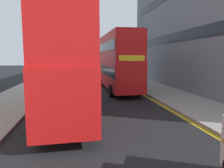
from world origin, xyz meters
name	(u,v)px	position (x,y,z in m)	size (l,w,h in m)	color
sidewalk_right	(171,95)	(6.50, 16.00, 0.07)	(4.00, 80.00, 0.14)	gray
sidewalk_left	(13,100)	(-6.50, 16.00, 0.07)	(4.00, 80.00, 0.14)	gray
kerb_line_outer	(156,101)	(4.40, 14.00, 0.00)	(0.10, 56.00, 0.01)	yellow
kerb_line_inner	(154,101)	(4.24, 14.00, 0.00)	(0.10, 56.00, 0.01)	yellow
double_decker_bus_away	(65,63)	(-2.17, 11.31, 3.03)	(3.16, 10.91, 5.64)	red
double_decker_bus_oncoming	(117,61)	(2.44, 19.85, 3.03)	(2.98, 10.86, 5.64)	red
street_tree_near	(132,61)	(5.49, 25.99, 2.80)	(1.44, 1.47, 5.67)	#6B6047
street_tree_mid	(131,61)	(7.69, 35.00, 2.73)	(1.90, 1.81, 5.68)	#6B6047
townhouse_terrace_right	(216,23)	(13.50, 20.49, 7.10)	(10.08, 28.00, 14.20)	slate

